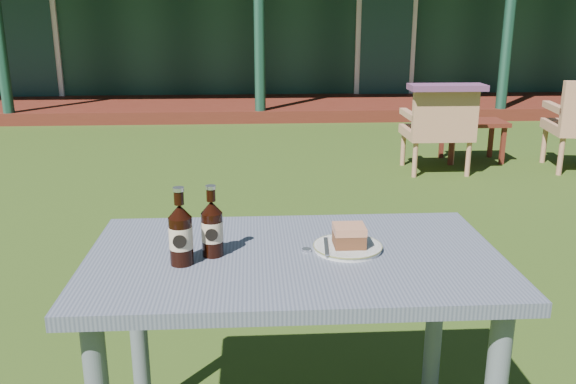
{
  "coord_description": "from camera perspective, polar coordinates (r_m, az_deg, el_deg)",
  "views": [
    {
      "loc": [
        -0.12,
        -3.24,
        1.39
      ],
      "look_at": [
        0.0,
        -1.3,
        0.82
      ],
      "focal_mm": 38.0,
      "sensor_mm": 36.0,
      "label": 1
    }
  ],
  "objects": [
    {
      "name": "ground",
      "position": [
        3.53,
        -1.27,
        -6.87
      ],
      "size": [
        80.0,
        80.0,
        0.0
      ],
      "primitive_type": "plane",
      "color": "#334916"
    },
    {
      "name": "pavilion",
      "position": [
        12.63,
        -3.04,
        17.3
      ],
      "size": [
        15.8,
        8.3,
        3.45
      ],
      "color": "#16392A",
      "rests_on": "ground"
    },
    {
      "name": "cafe_table",
      "position": [
        1.82,
        0.57,
        -8.78
      ],
      "size": [
        1.2,
        0.7,
        0.72
      ],
      "color": "#555A6B",
      "rests_on": "ground"
    },
    {
      "name": "plate",
      "position": [
        1.81,
        5.6,
        -5.15
      ],
      "size": [
        0.2,
        0.2,
        0.01
      ],
      "color": "silver",
      "rests_on": "cafe_table"
    },
    {
      "name": "cake_slice",
      "position": [
        1.8,
        5.74,
        -4.07
      ],
      "size": [
        0.09,
        0.09,
        0.06
      ],
      "color": "#59321C",
      "rests_on": "plate"
    },
    {
      "name": "fork",
      "position": [
        1.79,
        3.6,
        -5.09
      ],
      "size": [
        0.02,
        0.14,
        0.0
      ],
      "primitive_type": "cube",
      "rotation": [
        0.0,
        0.0,
        -0.08
      ],
      "color": "silver",
      "rests_on": "plate"
    },
    {
      "name": "cola_bottle_near",
      "position": [
        1.75,
        -7.12,
        -3.35
      ],
      "size": [
        0.06,
        0.06,
        0.21
      ],
      "color": "black",
      "rests_on": "cafe_table"
    },
    {
      "name": "cola_bottle_far",
      "position": [
        1.7,
        -10.01,
        -3.88
      ],
      "size": [
        0.07,
        0.07,
        0.22
      ],
      "color": "black",
      "rests_on": "cafe_table"
    },
    {
      "name": "bottle_cap",
      "position": [
        1.8,
        1.75,
        -5.45
      ],
      "size": [
        0.03,
        0.03,
        0.01
      ],
      "primitive_type": "cylinder",
      "color": "silver",
      "rests_on": "cafe_table"
    },
    {
      "name": "armchair_left",
      "position": [
        5.63,
        13.95,
        6.03
      ],
      "size": [
        0.57,
        0.53,
        0.76
      ],
      "color": "tan",
      "rests_on": "ground"
    },
    {
      "name": "floral_throw",
      "position": [
        5.43,
        14.68,
        9.46
      ],
      "size": [
        0.65,
        0.24,
        0.05
      ],
      "primitive_type": "cube",
      "rotation": [
        0.0,
        0.0,
        3.14
      ],
      "color": "#64355B",
      "rests_on": "armchair_left"
    },
    {
      "name": "side_table",
      "position": [
        6.2,
        16.92,
        5.89
      ],
      "size": [
        0.6,
        0.4,
        0.4
      ],
      "color": "#561F15",
      "rests_on": "ground"
    }
  ]
}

